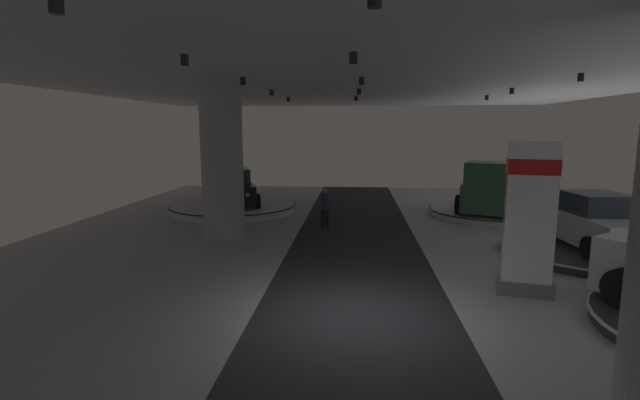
{
  "coord_description": "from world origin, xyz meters",
  "views": [
    {
      "loc": [
        -0.03,
        -9.29,
        3.96
      ],
      "look_at": [
        -1.3,
        7.08,
        1.4
      ],
      "focal_mm": 25.67,
      "sensor_mm": 36.0,
      "label": 1
    }
  ],
  "objects_px": {
    "display_platform_far_left": "(233,207)",
    "display_car_far_left": "(233,188)",
    "display_car_mid_right": "(596,223)",
    "display_platform_far_right": "(491,212)",
    "brand_sign_pylon": "(529,216)",
    "display_platform_mid_right": "(594,251)",
    "visitor_walking_near": "(325,206)",
    "pickup_truck_far_right": "(492,190)",
    "column_left": "(222,163)"
  },
  "relations": [
    {
      "from": "display_car_mid_right",
      "to": "display_platform_far_right",
      "type": "xyz_separation_m",
      "value": [
        -1.22,
        6.79,
        -0.89
      ]
    },
    {
      "from": "column_left",
      "to": "display_car_mid_right",
      "type": "height_order",
      "value": "column_left"
    },
    {
      "from": "display_platform_far_left",
      "to": "display_car_far_left",
      "type": "bearing_deg",
      "value": 109.05
    },
    {
      "from": "display_car_mid_right",
      "to": "pickup_truck_far_right",
      "type": "distance_m",
      "value": 6.63
    },
    {
      "from": "brand_sign_pylon",
      "to": "display_car_far_left",
      "type": "height_order",
      "value": "brand_sign_pylon"
    },
    {
      "from": "column_left",
      "to": "brand_sign_pylon",
      "type": "relative_size",
      "value": 1.49
    },
    {
      "from": "display_car_mid_right",
      "to": "display_car_far_left",
      "type": "height_order",
      "value": "display_car_far_left"
    },
    {
      "from": "brand_sign_pylon",
      "to": "display_platform_far_right",
      "type": "xyz_separation_m",
      "value": [
        2.21,
        10.48,
        -1.77
      ]
    },
    {
      "from": "display_car_far_left",
      "to": "display_platform_far_right",
      "type": "distance_m",
      "value": 12.25
    },
    {
      "from": "brand_sign_pylon",
      "to": "pickup_truck_far_right",
      "type": "relative_size",
      "value": 0.65
    },
    {
      "from": "display_car_mid_right",
      "to": "display_platform_far_left",
      "type": "distance_m",
      "value": 15.03
    },
    {
      "from": "column_left",
      "to": "visitor_walking_near",
      "type": "xyz_separation_m",
      "value": [
        3.62,
        1.84,
        -1.84
      ]
    },
    {
      "from": "column_left",
      "to": "display_platform_far_left",
      "type": "height_order",
      "value": "column_left"
    },
    {
      "from": "brand_sign_pylon",
      "to": "pickup_truck_far_right",
      "type": "bearing_deg",
      "value": 78.4
    },
    {
      "from": "column_left",
      "to": "display_platform_far_left",
      "type": "xyz_separation_m",
      "value": [
        -1.04,
        5.12,
        -2.55
      ]
    },
    {
      "from": "visitor_walking_near",
      "to": "display_car_mid_right",
      "type": "bearing_deg",
      "value": -21.35
    },
    {
      "from": "brand_sign_pylon",
      "to": "display_platform_mid_right",
      "type": "relative_size",
      "value": 0.66
    },
    {
      "from": "display_platform_far_left",
      "to": "visitor_walking_near",
      "type": "xyz_separation_m",
      "value": [
        4.66,
        -3.28,
        0.7
      ]
    },
    {
      "from": "display_platform_far_left",
      "to": "brand_sign_pylon",
      "type": "bearing_deg",
      "value": -46.14
    },
    {
      "from": "pickup_truck_far_right",
      "to": "display_car_mid_right",
      "type": "bearing_deg",
      "value": -78.34
    },
    {
      "from": "display_platform_far_left",
      "to": "pickup_truck_far_right",
      "type": "height_order",
      "value": "pickup_truck_far_right"
    },
    {
      "from": "display_platform_mid_right",
      "to": "display_platform_far_left",
      "type": "height_order",
      "value": "display_platform_far_left"
    },
    {
      "from": "column_left",
      "to": "display_platform_mid_right",
      "type": "height_order",
      "value": "column_left"
    },
    {
      "from": "pickup_truck_far_right",
      "to": "display_platform_far_right",
      "type": "bearing_deg",
      "value": 68.48
    },
    {
      "from": "display_car_mid_right",
      "to": "display_platform_far_right",
      "type": "distance_m",
      "value": 6.96
    },
    {
      "from": "display_platform_far_right",
      "to": "visitor_walking_near",
      "type": "relative_size",
      "value": 3.57
    },
    {
      "from": "display_car_mid_right",
      "to": "display_car_far_left",
      "type": "bearing_deg",
      "value": 153.36
    },
    {
      "from": "brand_sign_pylon",
      "to": "visitor_walking_near",
      "type": "bearing_deg",
      "value": 126.85
    },
    {
      "from": "display_platform_mid_right",
      "to": "visitor_walking_near",
      "type": "xyz_separation_m",
      "value": [
        -8.76,
        3.45,
        0.75
      ]
    },
    {
      "from": "display_car_far_left",
      "to": "display_platform_mid_right",
      "type": "bearing_deg",
      "value": -26.75
    },
    {
      "from": "brand_sign_pylon",
      "to": "display_platform_far_left",
      "type": "relative_size",
      "value": 0.61
    },
    {
      "from": "display_car_far_left",
      "to": "visitor_walking_near",
      "type": "xyz_separation_m",
      "value": [
        4.67,
        -3.31,
        -0.23
      ]
    },
    {
      "from": "display_platform_mid_right",
      "to": "column_left",
      "type": "bearing_deg",
      "value": 172.55
    },
    {
      "from": "display_platform_far_left",
      "to": "display_platform_far_right",
      "type": "distance_m",
      "value": 12.2
    },
    {
      "from": "display_car_far_left",
      "to": "display_platform_far_right",
      "type": "bearing_deg",
      "value": 0.26
    },
    {
      "from": "column_left",
      "to": "display_platform_far_right",
      "type": "bearing_deg",
      "value": 25.02
    },
    {
      "from": "display_platform_mid_right",
      "to": "display_platform_far_left",
      "type": "bearing_deg",
      "value": 153.34
    },
    {
      "from": "display_platform_far_right",
      "to": "visitor_walking_near",
      "type": "bearing_deg",
      "value": -155.91
    },
    {
      "from": "display_car_mid_right",
      "to": "visitor_walking_near",
      "type": "xyz_separation_m",
      "value": [
        -8.76,
        3.42,
        -0.13
      ]
    },
    {
      "from": "column_left",
      "to": "visitor_walking_near",
      "type": "bearing_deg",
      "value": 26.92
    },
    {
      "from": "pickup_truck_far_right",
      "to": "column_left",
      "type": "bearing_deg",
      "value": -156.03
    },
    {
      "from": "brand_sign_pylon",
      "to": "display_car_far_left",
      "type": "relative_size",
      "value": 0.81
    },
    {
      "from": "display_car_mid_right",
      "to": "display_platform_far_right",
      "type": "relative_size",
      "value": 0.76
    },
    {
      "from": "display_platform_far_left",
      "to": "display_car_far_left",
      "type": "height_order",
      "value": "display_car_far_left"
    },
    {
      "from": "display_car_far_left",
      "to": "visitor_walking_near",
      "type": "distance_m",
      "value": 5.73
    },
    {
      "from": "brand_sign_pylon",
      "to": "display_platform_far_left",
      "type": "bearing_deg",
      "value": 133.86
    },
    {
      "from": "display_platform_mid_right",
      "to": "visitor_walking_near",
      "type": "height_order",
      "value": "visitor_walking_near"
    },
    {
      "from": "display_platform_mid_right",
      "to": "display_car_far_left",
      "type": "distance_m",
      "value": 15.07
    },
    {
      "from": "pickup_truck_far_right",
      "to": "visitor_walking_near",
      "type": "distance_m",
      "value": 8.04
    },
    {
      "from": "display_platform_far_right",
      "to": "visitor_walking_near",
      "type": "height_order",
      "value": "visitor_walking_near"
    }
  ]
}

